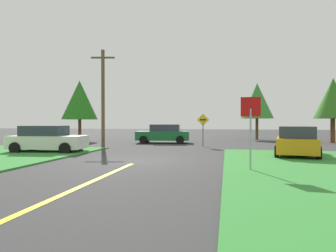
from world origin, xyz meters
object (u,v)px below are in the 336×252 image
object	(u,v)px
utility_pole_mid	(103,96)
oak_tree_left	(80,100)
parked_car_near_building	(47,139)
car_approaching_junction	(164,134)
stop_sign	(251,119)
car_on_crossroad	(297,142)
direction_sign	(203,126)
pine_tree_center	(257,101)
oak_tree_right	(333,98)

from	to	relation	value
utility_pole_mid	oak_tree_left	bearing A→B (deg)	133.21
parked_car_near_building	car_approaching_junction	bearing A→B (deg)	55.28
utility_pole_mid	car_approaching_junction	bearing A→B (deg)	45.66
stop_sign	car_on_crossroad	world-z (taller)	stop_sign
car_on_crossroad	parked_car_near_building	distance (m)	14.30
direction_sign	oak_tree_left	xyz separation A→B (m)	(-11.94, 3.75, 2.39)
stop_sign	oak_tree_left	size ratio (longest dim) A/B	0.48
direction_sign	oak_tree_left	bearing A→B (deg)	162.59
stop_sign	car_approaching_junction	world-z (taller)	stop_sign
direction_sign	utility_pole_mid	bearing A→B (deg)	-173.22
parked_car_near_building	utility_pole_mid	bearing A→B (deg)	70.71
car_approaching_junction	direction_sign	distance (m)	4.86
parked_car_near_building	direction_sign	world-z (taller)	direction_sign
stop_sign	car_approaching_junction	distance (m)	15.42
oak_tree_left	car_on_crossroad	bearing A→B (deg)	-28.19
oak_tree_left	pine_tree_center	bearing A→B (deg)	19.22
parked_car_near_building	oak_tree_right	xyz separation A→B (m)	(19.77, 12.29, 3.09)
stop_sign	pine_tree_center	world-z (taller)	pine_tree_center
car_on_crossroad	oak_tree_left	bearing A→B (deg)	72.64
car_on_crossroad	car_approaching_junction	bearing A→B (deg)	57.26
car_approaching_junction	stop_sign	bearing A→B (deg)	108.56
utility_pole_mid	oak_tree_right	distance (m)	19.74
stop_sign	utility_pole_mid	size ratio (longest dim) A/B	0.38
pine_tree_center	oak_tree_right	distance (m)	7.02
car_on_crossroad	oak_tree_left	distance (m)	19.92
utility_pole_mid	pine_tree_center	size ratio (longest dim) A/B	1.26
stop_sign	parked_car_near_building	distance (m)	12.48
oak_tree_left	stop_sign	bearing A→B (deg)	-45.26
stop_sign	oak_tree_right	bearing A→B (deg)	-111.43
oak_tree_right	utility_pole_mid	bearing A→B (deg)	-159.28
direction_sign	pine_tree_center	distance (m)	11.01
stop_sign	utility_pole_mid	xyz separation A→B (m)	(-10.19, 10.04, 1.88)
car_on_crossroad	parked_car_near_building	world-z (taller)	same
car_approaching_junction	oak_tree_left	size ratio (longest dim) A/B	0.82
car_approaching_junction	oak_tree_right	distance (m)	15.19
utility_pole_mid	pine_tree_center	distance (m)	16.23
car_on_crossroad	oak_tree_left	size ratio (longest dim) A/B	0.77
oak_tree_right	car_on_crossroad	bearing A→B (deg)	-115.24
car_approaching_junction	parked_car_near_building	size ratio (longest dim) A/B	1.04
oak_tree_left	parked_car_near_building	bearing A→B (deg)	-72.91
car_approaching_junction	car_on_crossroad	xyz separation A→B (m)	(9.08, -8.64, -0.00)
car_approaching_junction	pine_tree_center	bearing A→B (deg)	-148.15
car_approaching_junction	car_on_crossroad	world-z (taller)	same
parked_car_near_building	direction_sign	xyz separation A→B (m)	(8.88, 6.21, 0.72)
car_on_crossroad	oak_tree_right	xyz separation A→B (m)	(5.49, 11.64, 3.09)
stop_sign	car_on_crossroad	xyz separation A→B (m)	(2.79, 5.39, -1.14)
direction_sign	car_on_crossroad	bearing A→B (deg)	-45.79
car_approaching_junction	oak_tree_left	xyz separation A→B (m)	(-8.26, 0.66, 3.10)
parked_car_near_building	car_on_crossroad	bearing A→B (deg)	-2.86
oak_tree_left	pine_tree_center	world-z (taller)	pine_tree_center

